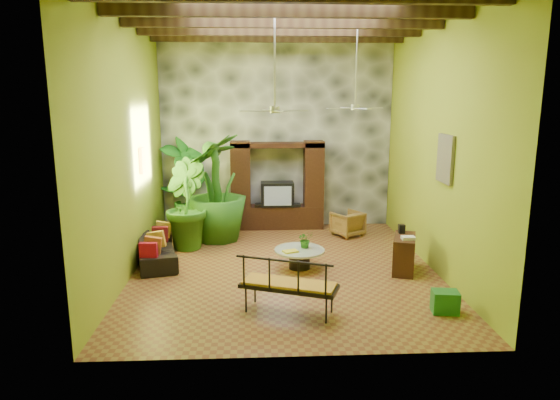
{
  "coord_description": "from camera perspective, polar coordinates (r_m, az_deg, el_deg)",
  "views": [
    {
      "loc": [
        -0.57,
        -9.64,
        3.48
      ],
      "look_at": [
        -0.08,
        0.2,
        1.38
      ],
      "focal_mm": 32.0,
      "sensor_mm": 36.0,
      "label": 1
    }
  ],
  "objects": [
    {
      "name": "entertainment_center",
      "position": [
        13.03,
        -0.31,
        0.91
      ],
      "size": [
        2.4,
        0.55,
        2.3
      ],
      "color": "black",
      "rests_on": "ground"
    },
    {
      "name": "yellow_tray",
      "position": [
        9.97,
        1.2,
        -5.88
      ],
      "size": [
        0.34,
        0.29,
        0.03
      ],
      "primitive_type": "cube",
      "rotation": [
        0.0,
        0.0,
        0.37
      ],
      "color": "yellow",
      "rests_on": "coffee_table"
    },
    {
      "name": "centerpiece_plant",
      "position": [
        10.23,
        2.91,
        -4.51
      ],
      "size": [
        0.37,
        0.34,
        0.35
      ],
      "primitive_type": "imported",
      "rotation": [
        0.0,
        0.0,
        0.28
      ],
      "color": "#245E18",
      "rests_on": "coffee_table"
    },
    {
      "name": "tall_plant_a",
      "position": [
        13.11,
        -10.61,
        1.99
      ],
      "size": [
        1.58,
        1.49,
        2.48
      ],
      "primitive_type": "imported",
      "rotation": [
        0.0,
        0.0,
        0.63
      ],
      "color": "#1A641A",
      "rests_on": "ground"
    },
    {
      "name": "left_wall",
      "position": [
        9.99,
        -17.03,
        5.87
      ],
      "size": [
        0.02,
        7.0,
        5.0
      ],
      "primitive_type": "cube",
      "color": "#8EA024",
      "rests_on": "ground"
    },
    {
      "name": "tall_plant_b",
      "position": [
        11.54,
        -10.86,
        -0.45
      ],
      "size": [
        1.34,
        1.43,
        2.06
      ],
      "primitive_type": "imported",
      "rotation": [
        0.0,
        0.0,
        2.07
      ],
      "color": "#2E6A1B",
      "rests_on": "ground"
    },
    {
      "name": "coffee_table",
      "position": [
        10.19,
        2.24,
        -6.42
      ],
      "size": [
        1.02,
        1.02,
        0.4
      ],
      "rotation": [
        0.0,
        0.0,
        0.13
      ],
      "color": "black",
      "rests_on": "ground"
    },
    {
      "name": "right_wall",
      "position": [
        10.33,
        17.46,
        6.03
      ],
      "size": [
        0.02,
        7.0,
        5.0
      ],
      "primitive_type": "cube",
      "color": "#8EA024",
      "rests_on": "ground"
    },
    {
      "name": "green_bin",
      "position": [
        8.67,
        18.35,
        -10.98
      ],
      "size": [
        0.45,
        0.36,
        0.36
      ],
      "primitive_type": "cube",
      "rotation": [
        0.0,
        0.0,
        -0.13
      ],
      "color": "#1C6B2F",
      "rests_on": "ground"
    },
    {
      "name": "wall_art_mask",
      "position": [
        10.99,
        -15.45,
        4.38
      ],
      "size": [
        0.06,
        0.32,
        0.55
      ],
      "primitive_type": "cube",
      "color": "yellow",
      "rests_on": "left_wall"
    },
    {
      "name": "back_wall",
      "position": [
        13.19,
        -0.39,
        7.77
      ],
      "size": [
        6.0,
        0.02,
        5.0
      ],
      "primitive_type": "cube",
      "color": "#8EA024",
      "rests_on": "ground"
    },
    {
      "name": "ceiling",
      "position": [
        9.78,
        0.53,
        20.97
      ],
      "size": [
        6.0,
        7.0,
        0.02
      ],
      "primitive_type": "cube",
      "color": "silver",
      "rests_on": "back_wall"
    },
    {
      "name": "ceiling_fan_front",
      "position": [
        9.25,
        -0.6,
        11.54
      ],
      "size": [
        1.28,
        1.28,
        1.86
      ],
      "color": "#BABAC0",
      "rests_on": "ceiling"
    },
    {
      "name": "wicker_armchair",
      "position": [
        12.58,
        7.72,
        -2.68
      ],
      "size": [
        0.91,
        0.92,
        0.62
      ],
      "primitive_type": "imported",
      "rotation": [
        0.0,
        0.0,
        3.7
      ],
      "color": "olive",
      "rests_on": "ground"
    },
    {
      "name": "wall_art_painting",
      "position": [
        9.78,
        18.37,
        4.48
      ],
      "size": [
        0.06,
        0.7,
        0.9
      ],
      "primitive_type": "cube",
      "color": "#215A7C",
      "rests_on": "right_wall"
    },
    {
      "name": "stone_accent_wall",
      "position": [
        13.13,
        -0.38,
        7.75
      ],
      "size": [
        5.98,
        0.1,
        4.98
      ],
      "primitive_type": "cube",
      "color": "#383B40",
      "rests_on": "ground"
    },
    {
      "name": "sofa",
      "position": [
        10.83,
        -13.88,
        -5.56
      ],
      "size": [
        1.14,
        1.99,
        0.55
      ],
      "primitive_type": "imported",
      "rotation": [
        0.0,
        0.0,
        1.8
      ],
      "color": "black",
      "rests_on": "ground"
    },
    {
      "name": "ceiling_fan_back",
      "position": [
        11.05,
        8.62,
        11.49
      ],
      "size": [
        1.28,
        1.28,
        1.86
      ],
      "color": "#BABAC0",
      "rests_on": "ceiling"
    },
    {
      "name": "tall_plant_c",
      "position": [
        12.0,
        -7.25,
        1.42
      ],
      "size": [
        1.87,
        1.87,
        2.58
      ],
      "primitive_type": "imported",
      "rotation": [
        0.0,
        0.0,
        4.35
      ],
      "color": "#276019",
      "rests_on": "ground"
    },
    {
      "name": "iron_bench",
      "position": [
        8.05,
        1.06,
        -9.45
      ],
      "size": [
        1.65,
        1.1,
        0.57
      ],
      "rotation": [
        0.0,
        0.0,
        -0.36
      ],
      "color": "black",
      "rests_on": "ground"
    },
    {
      "name": "ground",
      "position": [
        10.27,
        0.48,
        -7.79
      ],
      "size": [
        7.0,
        7.0,
        0.0
      ],
      "primitive_type": "plane",
      "color": "brown",
      "rests_on": "ground"
    },
    {
      "name": "ceiling_beams",
      "position": [
        9.74,
        0.53,
        19.69
      ],
      "size": [
        5.95,
        5.36,
        0.22
      ],
      "color": "#31220F",
      "rests_on": "ceiling"
    },
    {
      "name": "side_console",
      "position": [
        10.29,
        13.99,
        -5.99
      ],
      "size": [
        0.67,
        0.98,
        0.72
      ],
      "primitive_type": "cube",
      "rotation": [
        0.0,
        0.0,
        -0.32
      ],
      "color": "#321510",
      "rests_on": "ground"
    }
  ]
}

